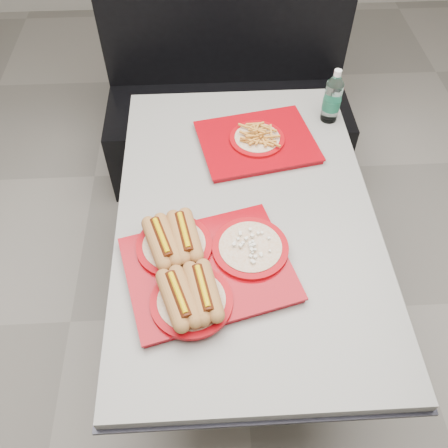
{
  "coord_description": "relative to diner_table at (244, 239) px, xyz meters",
  "views": [
    {
      "loc": [
        -0.13,
        -1.08,
        2.01
      ],
      "look_at": [
        -0.08,
        -0.12,
        0.83
      ],
      "focal_mm": 38.0,
      "sensor_mm": 36.0,
      "label": 1
    }
  ],
  "objects": [
    {
      "name": "tray_far",
      "position": [
        0.07,
        0.34,
        0.19
      ],
      "size": [
        0.5,
        0.43,
        0.09
      ],
      "rotation": [
        0.0,
        0.0,
        0.19
      ],
      "color": "#92030C",
      "rests_on": "diner_table"
    },
    {
      "name": "booth_bench",
      "position": [
        0.0,
        1.09,
        -0.18
      ],
      "size": [
        1.3,
        0.57,
        1.35
      ],
      "color": "black",
      "rests_on": "ground"
    },
    {
      "name": "tray_near",
      "position": [
        -0.16,
        -0.25,
        0.21
      ],
      "size": [
        0.59,
        0.51,
        0.11
      ],
      "rotation": [
        0.0,
        0.0,
        0.25
      ],
      "color": "#92030C",
      "rests_on": "diner_table"
    },
    {
      "name": "diner_table",
      "position": [
        0.0,
        0.0,
        0.0
      ],
      "size": [
        0.92,
        1.42,
        0.75
      ],
      "color": "black",
      "rests_on": "ground"
    },
    {
      "name": "water_bottle",
      "position": [
        0.39,
        0.49,
        0.27
      ],
      "size": [
        0.07,
        0.07,
        0.23
      ],
      "rotation": [
        0.0,
        0.0,
        -0.3
      ],
      "color": "silver",
      "rests_on": "diner_table"
    },
    {
      "name": "ground",
      "position": [
        0.0,
        0.0,
        -0.58
      ],
      "size": [
        6.0,
        6.0,
        0.0
      ],
      "primitive_type": "plane",
      "color": "gray",
      "rests_on": "ground"
    }
  ]
}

